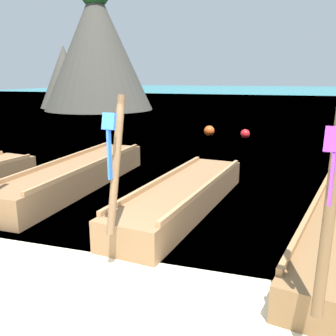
# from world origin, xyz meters

# --- Properties ---
(ground) EXTENTS (120.00, 120.00, 0.00)m
(ground) POSITION_xyz_m (0.00, 0.00, 0.00)
(ground) COLOR beige
(sea_water) EXTENTS (120.00, 120.00, 0.00)m
(sea_water) POSITION_xyz_m (0.00, 61.32, 0.00)
(sea_water) COLOR teal
(sea_water) RESTS_ON ground
(longtail_boat_orange_ribbon) EXTENTS (1.21, 6.62, 2.62)m
(longtail_boat_orange_ribbon) POSITION_xyz_m (-2.93, 4.55, 0.34)
(longtail_boat_orange_ribbon) COLOR olive
(longtail_boat_orange_ribbon) RESTS_ON ground
(longtail_boat_blue_ribbon) EXTENTS (1.79, 5.69, 2.62)m
(longtail_boat_blue_ribbon) POSITION_xyz_m (0.19, 3.82, 0.31)
(longtail_boat_blue_ribbon) COLOR olive
(longtail_boat_blue_ribbon) RESTS_ON ground
(karst_rock) EXTENTS (11.13, 9.49, 11.01)m
(karst_rock) POSITION_xyz_m (-14.44, 26.87, 5.04)
(karst_rock) COLOR #47443D
(karst_rock) RESTS_ON ground
(mooring_buoy_near) EXTENTS (0.52, 0.52, 0.52)m
(mooring_buoy_near) POSITION_xyz_m (-1.41, 14.43, 0.26)
(mooring_buoy_near) COLOR #EA5119
(mooring_buoy_near) RESTS_ON sea_water
(mooring_buoy_far) EXTENTS (0.44, 0.44, 0.44)m
(mooring_buoy_far) POSITION_xyz_m (0.37, 14.21, 0.22)
(mooring_buoy_far) COLOR red
(mooring_buoy_far) RESTS_ON sea_water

